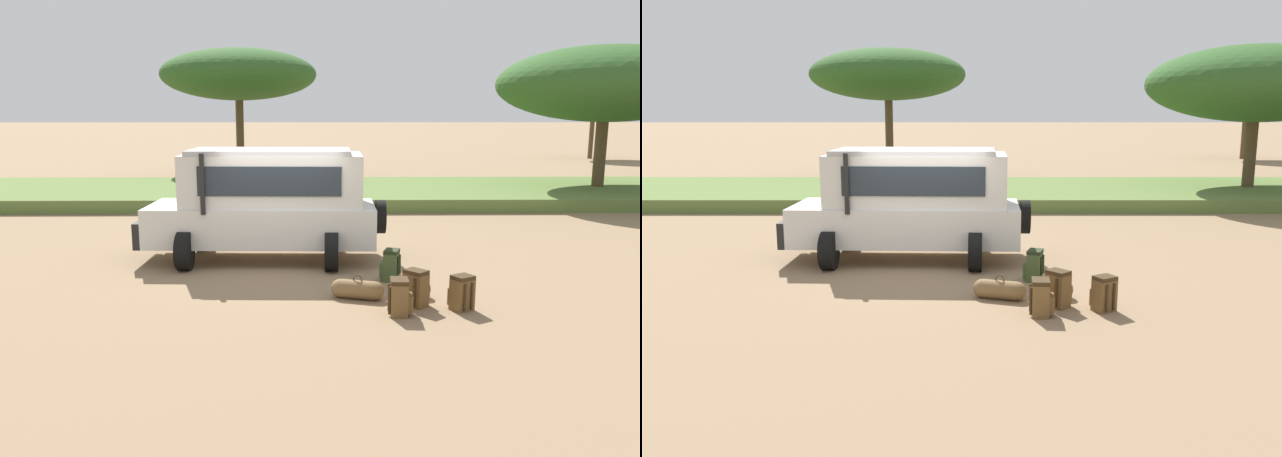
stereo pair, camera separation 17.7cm
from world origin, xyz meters
TOP-DOWN VIEW (x-y plane):
  - ground_plane at (0.00, 0.00)m, footprint 320.00×320.00m
  - grass_bank at (0.00, 10.30)m, footprint 120.00×7.00m
  - safari_vehicle at (-0.34, 0.63)m, footprint 5.39×2.84m
  - backpack_beside_front_wheel at (2.38, -2.78)m, footprint 0.47×0.47m
  - backpack_cluster_center at (2.16, -1.16)m, footprint 0.43×0.45m
  - backpack_near_rear_wheel at (3.10, -2.99)m, footprint 0.43×0.45m
  - backpack_outermost at (2.04, -3.25)m, footprint 0.41×0.42m
  - duffel_bag_low_black_case at (1.42, -2.35)m, footprint 0.93×0.52m
  - duffel_bag_soft_canvas at (2.46, -2.03)m, footprint 0.54×0.85m
  - acacia_tree_far_left at (-2.76, 17.59)m, footprint 7.39×7.19m
  - acacia_tree_left_mid at (11.50, 10.42)m, footprint 7.92×7.26m
  - acacia_tree_right_mid at (19.87, 29.77)m, footprint 5.36×5.25m

SIDE VIEW (x-z plane):
  - ground_plane at x=0.00m, z-range 0.00..0.00m
  - duffel_bag_soft_canvas at x=2.46m, z-range -0.05..0.37m
  - duffel_bag_low_black_case at x=1.42m, z-range -0.05..0.39m
  - grass_bank at x=0.00m, z-range 0.00..0.44m
  - backpack_near_rear_wheel at x=3.10m, z-range -0.01..0.58m
  - backpack_outermost at x=2.04m, z-range -0.01..0.59m
  - backpack_cluster_center at x=2.16m, z-range -0.01..0.60m
  - backpack_beside_front_wheel at x=2.38m, z-range -0.01..0.62m
  - safari_vehicle at x=-0.34m, z-range 0.07..2.51m
  - acacia_tree_left_mid at x=11.50m, z-range 1.40..7.00m
  - acacia_tree_right_mid at x=19.87m, z-range 1.76..6.89m
  - acacia_tree_far_left at x=-2.76m, z-range 1.85..7.99m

